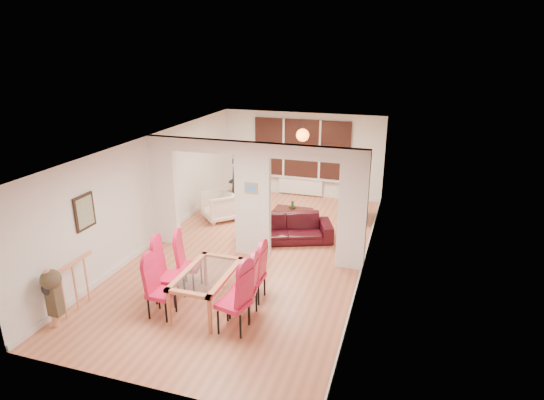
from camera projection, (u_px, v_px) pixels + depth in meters
The scene contains 24 objects.
floor at pixel (254, 253), 10.45m from camera, with size 5.00×9.00×0.01m, color #C26F4E.
room_walls at pixel (253, 200), 10.03m from camera, with size 5.00×9.00×2.60m, color silver, non-canonical shape.
divider_wall at pixel (253, 200), 10.03m from camera, with size 5.00×0.18×2.60m, color white.
bay_window_blinds at pixel (302, 149), 13.96m from camera, with size 3.00×0.08×1.80m, color black.
radiator at pixel (300, 186), 14.32m from camera, with size 1.40×0.08×0.50m, color white.
pendant_light at pixel (303, 135), 12.64m from camera, with size 0.36×0.36×0.36m, color orange.
stair_newel at pixel (73, 284), 8.03m from camera, with size 0.40×1.20×1.10m, color tan, non-canonical shape.
wall_poster at pixel (85, 212), 8.47m from camera, with size 0.04×0.52×0.67m, color gray.
pillar_photo at pixel (251, 188), 9.84m from camera, with size 0.30×0.03×0.25m, color #4C8CD8.
dining_table at pixel (207, 290), 8.21m from camera, with size 0.86×1.52×0.71m, color #BC6745, non-canonical shape.
dining_chair_la at pixel (161, 289), 7.90m from camera, with size 0.42×0.42×1.05m, color #C6143E, non-canonical shape.
dining_chair_lb at pixel (169, 273), 8.35m from camera, with size 0.46×0.46×1.15m, color #C6143E, non-canonical shape.
dining_chair_lc at pixel (188, 263), 8.83m from camera, with size 0.43×0.43×1.07m, color #C6143E, non-canonical shape.
dining_chair_ra at pixel (233, 299), 7.49m from camera, with size 0.47×0.47×1.18m, color #C6143E, non-canonical shape.
dining_chair_rb at pixel (243, 288), 7.90m from camera, with size 0.44×0.44×1.11m, color #C6143E, non-canonical shape.
dining_chair_rc at pixel (252, 273), 8.42m from camera, with size 0.44×0.44×1.09m, color #C6143E, non-canonical shape.
sofa at pixel (287, 228), 11.04m from camera, with size 2.18×0.85×0.64m, color black.
armchair at pixel (220, 206), 12.33m from camera, with size 0.85×0.82×0.77m, color #F6E0D0.
person at pixel (237, 186), 12.29m from camera, with size 0.44×0.67×1.84m, color black.
television at pixel (358, 210), 12.31m from camera, with size 0.13×1.02×0.58m, color black.
coffee_table at pixel (293, 213), 12.58m from camera, with size 1.04×0.52×0.24m, color #371712, non-canonical shape.
bottle at pixel (292, 205), 12.42m from camera, with size 0.07×0.07×0.28m, color #143F19.
bowl at pixel (292, 207), 12.62m from camera, with size 0.19×0.19×0.05m, color #371712.
shoes at pixel (255, 261), 9.98m from camera, with size 0.26×0.28×0.11m, color black, non-canonical shape.
Camera 1 is at (3.25, -8.91, 4.59)m, focal length 30.00 mm.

